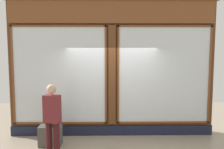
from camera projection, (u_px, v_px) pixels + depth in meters
shop_facade at (112, 66)px, 6.92m from camera, size 5.87×0.42×4.47m
pedestrian at (52, 117)px, 5.49m from camera, size 0.41×0.33×1.69m
planter_box at (50, 136)px, 6.22m from camera, size 0.56×0.36×0.52m
planter_shrub at (50, 119)px, 6.18m from camera, size 0.36×0.36×0.36m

